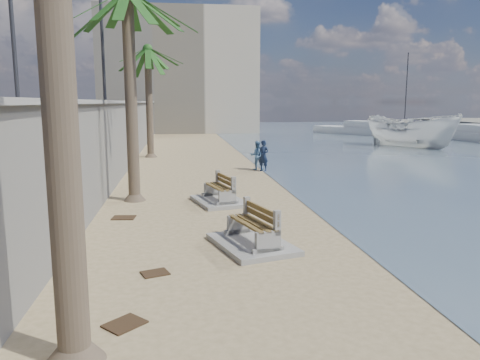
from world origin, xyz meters
TOP-DOWN VIEW (x-y plane):
  - ground_plane at (0.00, 0.00)m, footprint 140.00×140.00m
  - seawall at (-5.20, 20.00)m, footprint 0.45×70.00m
  - wall_cap at (-5.20, 20.00)m, footprint 0.80×70.00m
  - end_building at (-2.00, 52.00)m, footprint 18.00×12.00m
  - bench_near at (-0.58, 4.13)m, footprint 2.17×2.69m
  - bench_far at (-0.93, 9.32)m, footprint 2.05×2.59m
  - palm_back at (-4.09, 23.88)m, footprint 5.00×5.00m
  - pedestrian_sign at (-5.00, 1.50)m, footprint 0.78×0.07m
  - streetlight at (-5.10, 12.00)m, footprint 0.28×0.28m
  - person_a at (2.03, 16.73)m, footprint 0.80×0.78m
  - person_b at (1.79, 17.34)m, footprint 0.82×0.65m
  - boat_cruiser at (16.04, 28.11)m, footprint 4.19×4.23m
  - yacht_near at (25.07, 34.18)m, footprint 3.12×9.88m
  - yacht_far at (17.32, 43.32)m, footprint 7.62×9.52m
  - sailboat_west at (24.93, 46.83)m, footprint 6.04×6.06m
  - debris_b at (-3.27, 0.33)m, footprint 0.77×0.76m
  - debris_c at (-4.06, 7.52)m, footprint 0.74×0.62m
  - debris_d at (-2.89, 2.57)m, footprint 0.65×0.59m

SIDE VIEW (x-z plane):
  - ground_plane at x=0.00m, z-range 0.00..0.00m
  - debris_b at x=-3.27m, z-range 0.00..0.03m
  - debris_c at x=-4.06m, z-range 0.00..0.03m
  - debris_d at x=-2.89m, z-range 0.00..0.03m
  - sailboat_west at x=24.93m, z-range -4.39..5.03m
  - yacht_near at x=25.07m, z-range -0.40..1.10m
  - yacht_far at x=17.32m, z-range -0.40..1.10m
  - bench_far at x=-0.93m, z-range -0.06..0.90m
  - bench_near at x=-0.58m, z-range -0.06..0.92m
  - person_b at x=1.79m, z-range 0.00..1.68m
  - person_a at x=2.03m, z-range 0.00..1.84m
  - boat_cruiser at x=16.04m, z-range -0.40..3.18m
  - seawall at x=-5.20m, z-range 0.00..3.50m
  - wall_cap at x=-5.20m, z-range 3.49..3.61m
  - pedestrian_sign at x=-5.00m, z-range 3.95..6.35m
  - streetlight at x=-5.10m, z-range 4.08..9.21m
  - palm_back at x=-4.09m, z-range 2.87..10.60m
  - end_building at x=-2.00m, z-range 0.00..14.00m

